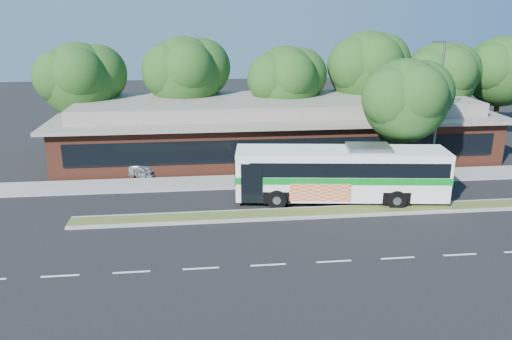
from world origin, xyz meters
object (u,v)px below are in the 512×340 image
object	(u,v)px
sidewalk_tree	(410,98)
transit_bus	(342,170)
lamp_post	(437,106)
sedan	(121,163)

from	to	relation	value
sidewalk_tree	transit_bus	bearing A→B (deg)	-149.01
lamp_post	sidewalk_tree	world-z (taller)	lamp_post
lamp_post	transit_bus	world-z (taller)	lamp_post
sedan	sidewalk_tree	bearing A→B (deg)	-87.74
transit_bus	sidewalk_tree	size ratio (longest dim) A/B	1.55
sedan	lamp_post	bearing A→B (deg)	-85.24
lamp_post	sidewalk_tree	xyz separation A→B (m)	(-2.12, -0.53, 0.66)
sedan	sidewalk_tree	size ratio (longest dim) A/B	0.67
lamp_post	sedan	xyz separation A→B (m)	(-21.00, 3.18, -4.12)
transit_bus	sedan	bearing A→B (deg)	160.77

